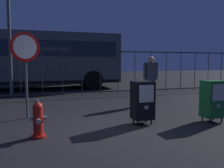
# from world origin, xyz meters

# --- Properties ---
(ground_plane) EXTENTS (60.00, 60.00, 0.00)m
(ground_plane) POSITION_xyz_m (0.00, 0.00, 0.00)
(ground_plane) COLOR black
(fire_hydrant) EXTENTS (0.33, 0.32, 0.75)m
(fire_hydrant) POSITION_xyz_m (-1.57, 0.11, 0.35)
(fire_hydrant) COLOR red
(fire_hydrant) RESTS_ON ground_plane
(newspaper_box_primary) EXTENTS (0.48, 0.42, 1.02)m
(newspaper_box_primary) POSITION_xyz_m (0.80, 0.41, 0.57)
(newspaper_box_primary) COLOR black
(newspaper_box_primary) RESTS_ON ground_plane
(newspaper_box_secondary) EXTENTS (0.48, 0.42, 1.02)m
(newspaper_box_secondary) POSITION_xyz_m (2.52, 0.06, 0.57)
(newspaper_box_secondary) COLOR black
(newspaper_box_secondary) RESTS_ON ground_plane
(stop_sign) EXTENTS (0.71, 0.31, 2.23)m
(stop_sign) POSITION_xyz_m (-1.81, 1.84, 1.60)
(stop_sign) COLOR #4C4F54
(stop_sign) RESTS_ON ground_plane
(pedestrian) EXTENTS (0.55, 0.22, 1.67)m
(pedestrian) POSITION_xyz_m (2.19, 2.69, 0.95)
(pedestrian) COLOR #382D51
(pedestrian) RESTS_ON ground_plane
(fence_barrier) EXTENTS (18.03, 0.04, 2.00)m
(fence_barrier) POSITION_xyz_m (0.00, 5.87, 1.02)
(fence_barrier) COLOR #2D2D33
(fence_barrier) RESTS_ON ground_plane
(bus_near) EXTENTS (10.50, 2.79, 3.00)m
(bus_near) POSITION_xyz_m (-2.30, 8.87, 1.71)
(bus_near) COLOR #4C5156
(bus_near) RESTS_ON ground_plane
(bus_far) EXTENTS (10.61, 3.18, 3.00)m
(bus_far) POSITION_xyz_m (-2.31, 13.31, 1.71)
(bus_far) COLOR #4C5156
(bus_far) RESTS_ON ground_plane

